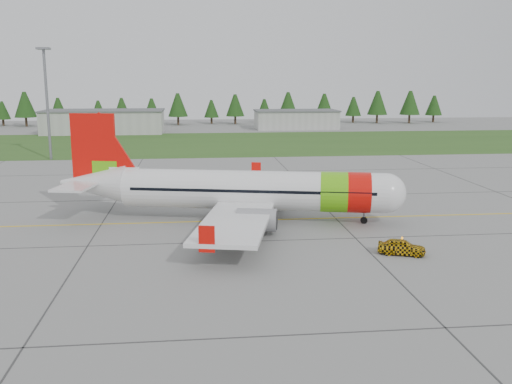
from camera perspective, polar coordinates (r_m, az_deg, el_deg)
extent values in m
plane|color=gray|center=(53.56, -0.46, -4.95)|extent=(320.00, 320.00, 0.00)
cylinder|color=silver|center=(60.55, -0.30, 0.19)|extent=(27.98, 10.11, 4.16)
sphere|color=silver|center=(60.52, 12.86, -0.11)|extent=(4.16, 4.16, 4.16)
cone|color=silver|center=(64.94, -15.92, 0.84)|extent=(8.20, 5.69, 4.16)
cube|color=black|center=(60.49, 13.17, 0.23)|extent=(2.27, 3.08, 0.60)
cylinder|color=#5DBC0E|center=(60.16, 7.80, 0.00)|extent=(3.63, 4.74, 4.24)
cylinder|color=red|center=(60.27, 10.23, -0.05)|extent=(3.22, 4.65, 4.24)
cube|color=silver|center=(60.86, -0.80, -0.89)|extent=(13.17, 34.60, 0.38)
cube|color=red|center=(77.43, 0.02, 2.20)|extent=(1.29, 0.47, 2.13)
cube|color=red|center=(44.64, -4.95, -4.71)|extent=(1.29, 0.47, 2.13)
cylinder|color=gray|center=(66.51, 1.22, -0.35)|extent=(4.24, 3.02, 2.24)
cylinder|color=gray|center=(55.13, 0.08, -2.81)|extent=(4.24, 3.02, 2.24)
cube|color=red|center=(64.33, -15.91, 3.97)|extent=(4.87, 1.44, 8.11)
cube|color=#5DBC0E|center=(64.22, -14.83, 1.90)|extent=(2.81, 1.04, 2.56)
cube|color=silver|center=(65.10, -16.36, 1.08)|extent=(6.01, 12.72, 0.23)
cylinder|color=slate|center=(60.87, 10.75, -2.43)|extent=(0.19, 0.19, 1.49)
cylinder|color=black|center=(60.96, 10.74, -2.78)|extent=(0.77, 0.45, 0.73)
cylinder|color=slate|center=(64.13, -1.40, -1.28)|extent=(0.23, 0.23, 2.03)
cylinder|color=black|center=(64.29, -1.77, -1.67)|extent=(1.19, 0.71, 1.11)
cylinder|color=slate|center=(58.38, -2.21, -2.56)|extent=(0.23, 0.23, 2.03)
cylinder|color=black|center=(58.55, -2.62, -2.98)|extent=(1.19, 0.71, 1.11)
imported|color=yellow|center=(50.71, 14.43, -3.88)|extent=(1.86, 2.01, 4.06)
imported|color=white|center=(108.14, -13.89, 4.08)|extent=(1.69, 1.64, 3.93)
cube|color=#30561E|center=(134.10, -3.89, 4.90)|extent=(320.00, 50.00, 0.03)
cube|color=gold|center=(61.24, -1.19, -2.85)|extent=(120.00, 0.25, 0.02)
cube|color=#A8A8A3|center=(163.53, -14.94, 6.76)|extent=(32.00, 14.00, 6.00)
cube|color=#A8A8A3|center=(172.25, 4.02, 7.19)|extent=(24.00, 12.00, 5.20)
cylinder|color=slate|center=(112.57, -20.14, 8.11)|extent=(0.50, 0.50, 20.00)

